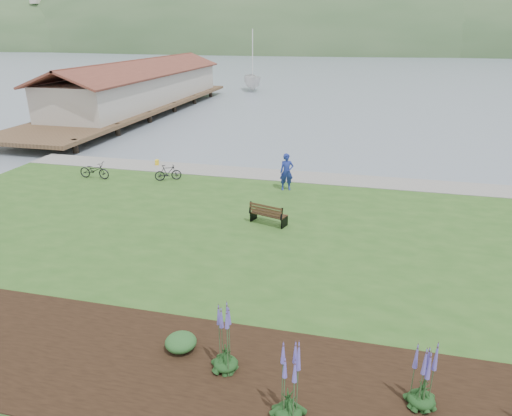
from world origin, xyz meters
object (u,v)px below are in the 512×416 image
Objects in this scene: person at (287,169)px; bicycle_a at (94,170)px; park_bench at (268,214)px; sailboat at (253,91)px.

bicycle_a is at bearing 165.78° from person.
sailboat reaches higher than park_bench.
person is 11.04m from bicycle_a.
bicycle_a is (-11.01, 4.12, -0.01)m from park_bench.
bicycle_a is 43.87m from sailboat.
park_bench is 0.94× the size of bicycle_a.
person is 45.03m from sailboat.
park_bench is 0.06× the size of sailboat.
person reaches higher than park_bench.
sailboat is (-12.63, 43.19, -1.55)m from person.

